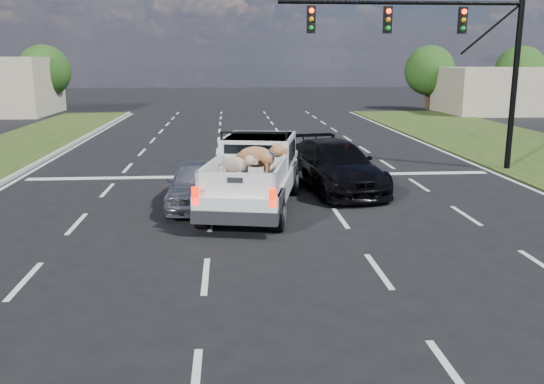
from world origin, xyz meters
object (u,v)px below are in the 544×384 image
at_px(silver_sedan, 196,183).
at_px(black_coupe, 334,166).
at_px(pickup_truck, 254,173).
at_px(traffic_signal, 455,45).

height_order(silver_sedan, black_coupe, black_coupe).
distance_m(pickup_truck, silver_sedan, 1.73).
relative_size(traffic_signal, pickup_truck, 1.48).
xyz_separation_m(traffic_signal, pickup_truck, (-7.72, -5.11, -3.70)).
distance_m(traffic_signal, black_coupe, 7.00).
distance_m(silver_sedan, black_coupe, 4.80).
bearing_deg(black_coupe, traffic_signal, 19.61).
xyz_separation_m(silver_sedan, black_coupe, (4.40, 1.90, 0.11)).
bearing_deg(black_coupe, silver_sedan, -167.31).
distance_m(traffic_signal, silver_sedan, 11.31).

